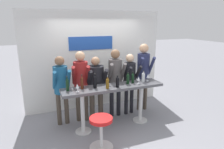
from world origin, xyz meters
The scene contains 21 objects.
ground_plane centered at (0.00, 0.00, 0.00)m, with size 40.00×40.00×0.00m, color gray.
back_wall centered at (0.00, 1.38, 1.36)m, with size 3.94×0.12×2.71m.
tasting_table centered at (0.00, 0.00, 0.83)m, with size 2.34×0.51×1.00m.
bar_stool centered at (-0.54, -0.71, 0.43)m, with size 0.47×0.47×0.65m.
person_far_left centered at (-1.08, 0.53, 1.04)m, with size 0.39×0.51×1.66m.
person_left centered at (-0.61, 0.54, 1.09)m, with size 0.47×0.59×1.74m.
person_center_left centered at (-0.25, 0.50, 0.98)m, with size 0.49×0.56×1.60m.
person_center centered at (0.25, 0.49, 1.10)m, with size 0.46×0.58×1.75m.
person_center_right centered at (0.65, 0.48, 1.02)m, with size 0.39×0.51×1.62m.
person_right centered at (1.10, 0.56, 1.17)m, with size 0.45×0.59×1.85m.
wine_bottle_0 centered at (-1.01, 0.05, 1.14)m, with size 0.07×0.07×0.32m.
wine_bottle_1 centered at (-0.70, 0.06, 1.14)m, with size 0.07×0.07×0.32m.
wine_bottle_2 centered at (0.38, 0.03, 1.13)m, with size 0.07×0.07×0.28m.
wine_bottle_3 centered at (-0.42, 0.02, 1.15)m, with size 0.07×0.07×0.33m.
wine_bottle_4 centered at (0.77, -0.01, 1.13)m, with size 0.08×0.08×0.29m.
wine_bottle_5 centered at (-0.18, -0.11, 1.12)m, with size 0.07×0.07×0.27m.
wine_bottle_6 centered at (0.06, -0.11, 1.12)m, with size 0.08×0.08×0.27m.
wine_bottle_7 centered at (0.52, 0.05, 1.12)m, with size 0.07×0.07×0.28m.
wine_glass_0 centered at (0.61, -0.07, 1.12)m, with size 0.07×0.07×0.18m.
wine_glass_1 centered at (-0.84, -0.10, 1.12)m, with size 0.07×0.07×0.18m.
wine_glass_2 centered at (0.93, 0.05, 1.12)m, with size 0.07×0.07×0.18m.
Camera 1 is at (-1.60, -3.99, 2.39)m, focal length 32.00 mm.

